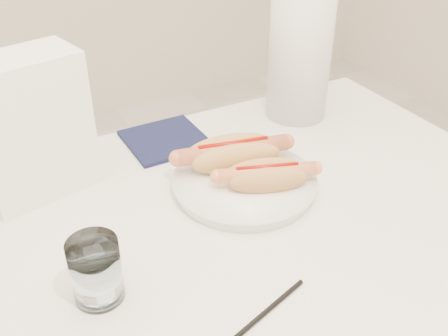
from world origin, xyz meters
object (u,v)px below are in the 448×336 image
table (201,280)px  hotdog_right (267,176)px  hotdog_left (233,154)px  paper_towel_roll (300,50)px  napkin_box (30,127)px  plate (244,185)px  water_glass (96,270)px

table → hotdog_right: hotdog_right is taller
hotdog_left → paper_towel_roll: bearing=43.9°
table → hotdog_left: size_ratio=6.05×
hotdog_right → paper_towel_roll: size_ratio=0.57×
hotdog_right → napkin_box: napkin_box is taller
plate → paper_towel_roll: (0.24, 0.19, 0.13)m
plate → napkin_box: bearing=151.1°
hotdog_right → water_glass: 0.32m
plate → paper_towel_roll: paper_towel_roll is taller
hotdog_left → paper_towel_roll: size_ratio=0.69×
plate → water_glass: bearing=-157.4°
plate → paper_towel_roll: size_ratio=0.82×
table → napkin_box: napkin_box is taller
hotdog_right → plate: bearing=142.6°
water_glass → napkin_box: bearing=92.4°
table → water_glass: water_glass is taller
table → hotdog_left: hotdog_left is taller
plate → hotdog_right: hotdog_right is taller
table → hotdog_left: (0.14, 0.15, 0.10)m
table → paper_towel_roll: bearing=38.4°
table → water_glass: bearing=-173.7°
hotdog_left → water_glass: (-0.29, -0.17, 0.00)m
hotdog_left → hotdog_right: hotdog_left is taller
water_glass → paper_towel_roll: size_ratio=0.32×
napkin_box → paper_towel_roll: 0.54m
napkin_box → hotdog_right: bearing=-44.7°
plate → hotdog_left: size_ratio=1.19×
table → plate: 0.18m
table → hotdog_left: 0.23m
napkin_box → water_glass: bearing=-100.6°
hotdog_right → paper_towel_roll: paper_towel_roll is taller
table → water_glass: (-0.15, -0.02, 0.11)m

